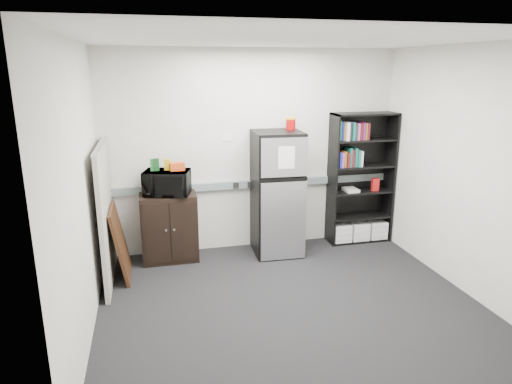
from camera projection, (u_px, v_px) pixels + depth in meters
floor at (290, 304)px, 4.89m from camera, size 4.00×4.00×0.00m
wall_back at (253, 151)px, 6.18m from camera, size 4.00×0.02×2.70m
wall_right at (467, 171)px, 4.98m from camera, size 0.02×3.50×2.70m
wall_left at (80, 194)px, 4.09m from camera, size 0.02×3.50×2.70m
ceiling at (296, 39)px, 4.18m from camera, size 4.00×3.50×0.02m
electrical_raceway at (253, 184)px, 6.27m from camera, size 3.92×0.05×0.10m
wall_note at (227, 138)px, 6.04m from camera, size 0.14×0.00×0.10m
bookshelf at (361, 179)px, 6.46m from camera, size 0.90×0.34×1.85m
cubicle_partition at (106, 214)px, 5.26m from camera, size 0.06×1.30×1.62m
cabinet at (169, 227)px, 5.92m from camera, size 0.71×0.47×0.89m
microwave at (167, 183)px, 5.74m from camera, size 0.64×0.51×0.31m
snack_box_a at (153, 165)px, 5.68m from camera, size 0.07×0.05×0.15m
snack_box_b at (156, 165)px, 5.69m from camera, size 0.08×0.07×0.15m
snack_box_c at (167, 165)px, 5.72m from camera, size 0.08×0.06×0.14m
snack_bag at (177, 167)px, 5.71m from camera, size 0.18×0.11×0.10m
refrigerator at (277, 194)px, 6.06m from camera, size 0.64×0.67×1.66m
coffee_can at (291, 123)px, 5.99m from camera, size 0.13×0.13×0.18m
framed_poster at (121, 242)px, 5.42m from camera, size 0.19×0.68×0.87m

